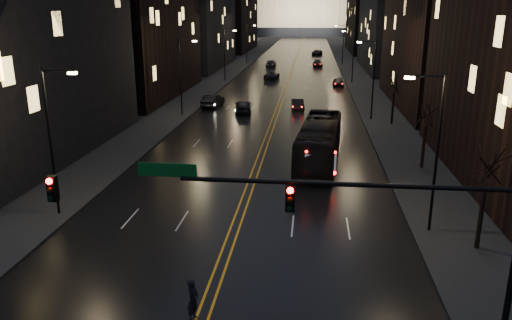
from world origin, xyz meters
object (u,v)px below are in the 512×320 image
(traffic_signal, at_px, (357,214))
(receding_car_a, at_px, (298,104))
(oncoming_car_b, at_px, (213,101))
(pedestrian_a, at_px, (193,300))
(bus, at_px, (319,142))
(oncoming_car_a, at_px, (243,106))

(traffic_signal, height_order, receding_car_a, traffic_signal)
(traffic_signal, distance_m, oncoming_car_b, 48.51)
(traffic_signal, relative_size, receding_car_a, 4.25)
(pedestrian_a, bearing_deg, traffic_signal, -82.17)
(oncoming_car_b, relative_size, receding_car_a, 1.23)
(oncoming_car_b, xyz_separation_m, pedestrian_a, (8.16, -45.76, 0.08))
(traffic_signal, height_order, bus, traffic_signal)
(bus, bearing_deg, pedestrian_a, -98.06)
(traffic_signal, xyz_separation_m, pedestrian_a, (-6.25, 0.37, -4.19))
(bus, height_order, oncoming_car_b, bus)
(pedestrian_a, bearing_deg, oncoming_car_b, 21.35)
(traffic_signal, distance_m, bus, 23.15)
(traffic_signal, relative_size, oncoming_car_b, 3.44)
(oncoming_car_a, bearing_deg, bus, 106.74)
(oncoming_car_b, distance_m, pedestrian_a, 46.48)
(oncoming_car_a, bearing_deg, oncoming_car_b, -43.33)
(bus, xyz_separation_m, oncoming_car_b, (-13.43, 23.24, -0.93))
(oncoming_car_a, bearing_deg, traffic_signal, 95.61)
(bus, relative_size, oncoming_car_b, 2.51)
(oncoming_car_b, height_order, receding_car_a, oncoming_car_b)
(traffic_signal, distance_m, pedestrian_a, 7.53)
(traffic_signal, relative_size, bus, 1.37)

